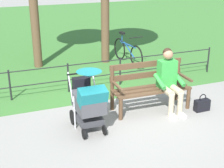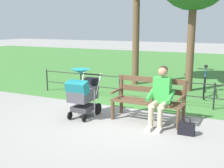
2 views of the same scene
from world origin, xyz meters
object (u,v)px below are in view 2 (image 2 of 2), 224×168
person_on_bench (161,95)px  handbag (186,128)px  stroller (83,92)px  bicycle (205,83)px  park_bench (149,97)px

person_on_bench → handbag: (-0.62, 0.32, -0.55)m
stroller → bicycle: bearing=-123.8°
park_bench → handbag: park_bench is taller
bicycle → handbag: bearing=91.7°
stroller → bicycle: (-2.29, -3.42, -0.23)m
park_bench → handbag: (-0.95, 0.54, -0.40)m
person_on_bench → stroller: bearing=7.4°
park_bench → stroller: bearing=17.4°
handbag → bicycle: size_ratio=0.22×
park_bench → bicycle: park_bench is taller
stroller → handbag: size_ratio=3.11×
park_bench → stroller: size_ratio=1.40×
bicycle → person_on_bench: bearing=80.8°
stroller → bicycle: stroller is taller
person_on_bench → stroller: 1.79m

